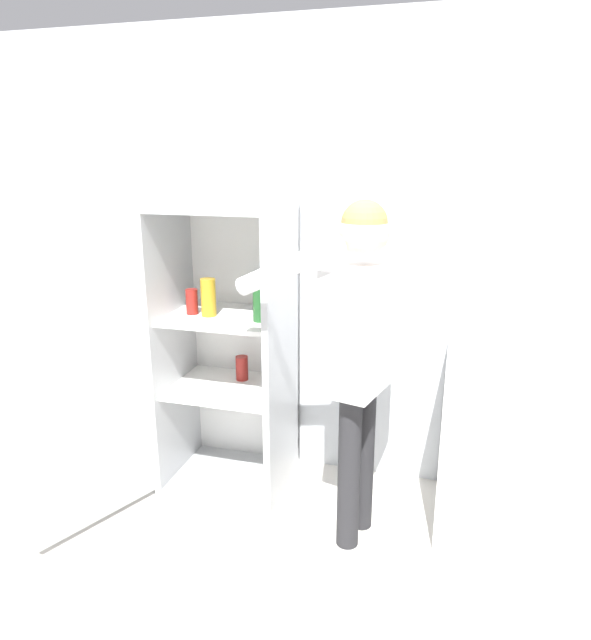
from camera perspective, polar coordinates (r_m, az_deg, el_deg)
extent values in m
plane|color=beige|center=(2.95, -4.76, -22.76)|extent=(12.00, 12.00, 0.00)
cube|color=silver|center=(3.27, 0.80, 6.10)|extent=(7.00, 0.06, 2.55)
cube|color=#B7BABC|center=(3.53, -6.46, -15.14)|extent=(0.68, 0.57, 0.04)
cube|color=#B7BABC|center=(3.03, -7.41, 11.17)|extent=(0.68, 0.57, 0.04)
cube|color=white|center=(3.43, -5.17, -1.60)|extent=(0.68, 0.03, 1.54)
cube|color=#B7BABC|center=(3.33, -12.06, -2.45)|extent=(0.03, 0.57, 1.54)
cube|color=#B7BABC|center=(3.09, -1.33, -3.58)|extent=(0.04, 0.57, 1.54)
cube|color=white|center=(3.28, -6.77, -6.73)|extent=(0.61, 0.50, 0.02)
cube|color=white|center=(3.14, -7.02, 0.32)|extent=(0.61, 0.50, 0.02)
cube|color=#B7BABC|center=(2.95, -20.40, -5.61)|extent=(0.31, 0.65, 1.54)
cylinder|color=maroon|center=(3.32, -5.38, -4.81)|extent=(0.07, 0.07, 0.14)
cylinder|color=maroon|center=(3.16, -10.32, 1.82)|extent=(0.07, 0.07, 0.14)
cylinder|color=#B78C1E|center=(3.10, -8.71, 2.25)|extent=(0.08, 0.08, 0.21)
cylinder|color=teal|center=(3.18, -3.17, 2.89)|extent=(0.05, 0.05, 0.22)
cylinder|color=#1E5123|center=(2.98, -3.57, 1.52)|extent=(0.08, 0.08, 0.17)
cylinder|color=#262628|center=(2.82, 5.38, -14.76)|extent=(0.11, 0.11, 0.81)
cylinder|color=#262628|center=(2.95, 6.81, -13.23)|extent=(0.11, 0.11, 0.81)
cube|color=silver|center=(2.61, 6.56, -0.73)|extent=(0.33, 0.47, 0.57)
sphere|color=beige|center=(2.52, 6.88, 8.70)|extent=(0.22, 0.22, 0.22)
sphere|color=#AD894C|center=(2.51, 6.91, 9.58)|extent=(0.20, 0.20, 0.20)
cylinder|color=silver|center=(2.44, -0.72, 5.31)|extent=(0.53, 0.21, 0.30)
cylinder|color=silver|center=(2.83, 8.46, -0.08)|extent=(0.08, 0.08, 0.54)
cube|color=white|center=(3.10, 20.39, -11.82)|extent=(0.64, 0.62, 0.89)
cylinder|color=white|center=(2.85, 23.38, -4.24)|extent=(0.20, 0.20, 0.06)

